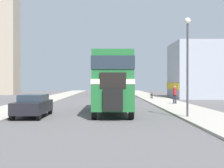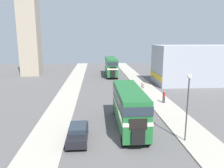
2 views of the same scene
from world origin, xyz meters
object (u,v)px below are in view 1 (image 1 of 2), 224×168
at_px(double_decker_bus, 112,79).
at_px(car_parked_near, 33,105).
at_px(bus_distant, 113,80).
at_px(street_lamp, 188,52).
at_px(pedestrian_walking, 175,94).
at_px(bicycle_on_pavement, 152,96).

xyz_separation_m(double_decker_bus, car_parked_near, (-4.92, -2.62, -1.66)).
height_order(bus_distant, street_lamp, street_lamp).
bearing_deg(pedestrian_walking, double_decker_bus, -128.08).
height_order(bicycle_on_pavement, street_lamp, street_lamp).
height_order(pedestrian_walking, bicycle_on_pavement, pedestrian_walking).
height_order(car_parked_near, bicycle_on_pavement, car_parked_near).
xyz_separation_m(car_parked_near, bicycle_on_pavement, (10.11, 20.09, -0.25)).
bearing_deg(bicycle_on_pavement, bus_distant, 109.17).
height_order(double_decker_bus, car_parked_near, double_decker_bus).
xyz_separation_m(double_decker_bus, bus_distant, (0.45, 31.12, 0.17)).
height_order(double_decker_bus, street_lamp, street_lamp).
bearing_deg(bus_distant, car_parked_near, -99.04).
distance_m(double_decker_bus, car_parked_near, 5.81).
height_order(bus_distant, car_parked_near, bus_distant).
distance_m(bus_distant, car_parked_near, 34.21).
bearing_deg(double_decker_bus, pedestrian_walking, 51.92).
distance_m(pedestrian_walking, street_lamp, 11.75).
height_order(car_parked_near, street_lamp, street_lamp).
relative_size(bus_distant, pedestrian_walking, 6.43).
distance_m(double_decker_bus, pedestrian_walking, 9.94).
bearing_deg(street_lamp, bicycle_on_pavement, 87.94).
relative_size(bus_distant, car_parked_near, 2.53).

